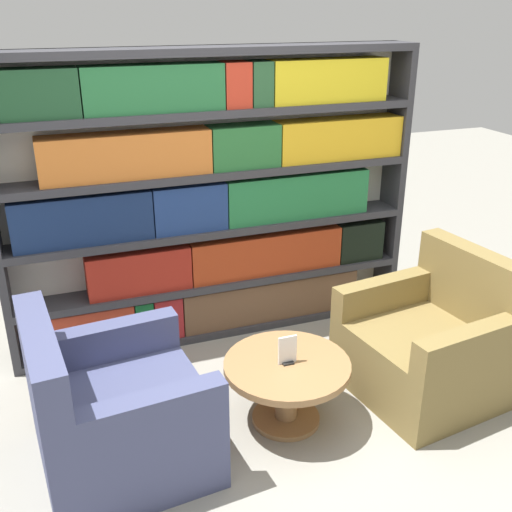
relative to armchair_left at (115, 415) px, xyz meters
name	(u,v)px	position (x,y,z in m)	size (l,w,h in m)	color
ground_plane	(290,445)	(0.88, -0.19, -0.29)	(14.00, 14.00, 0.00)	gray
bookshelf	(216,201)	(0.89, 1.16, 0.68)	(2.79, 0.30, 1.96)	silver
armchair_left	(115,415)	(0.00, 0.00, 0.00)	(0.89, 0.91, 0.85)	#42476B
armchair_right	(431,346)	(1.88, 0.01, 0.00)	(0.92, 0.93, 0.85)	olive
coffee_table	(287,379)	(0.94, 0.01, -0.02)	(0.70, 0.70, 0.38)	olive
table_sign	(287,352)	(0.94, 0.01, 0.16)	(0.11, 0.06, 0.16)	black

